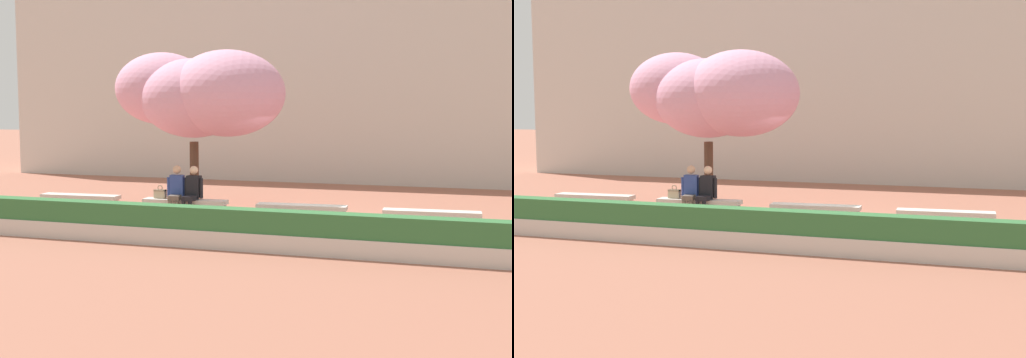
# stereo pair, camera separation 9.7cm
# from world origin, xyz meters

# --- Properties ---
(ground_plane) EXTENTS (100.00, 100.00, 0.00)m
(ground_plane) POSITION_xyz_m (0.00, 0.00, 0.00)
(ground_plane) COLOR #9E604C
(building_facade) EXTENTS (28.32, 4.00, 7.74)m
(building_facade) POSITION_xyz_m (0.00, 10.49, 3.87)
(building_facade) COLOR beige
(building_facade) RESTS_ON ground
(stone_bench_west_end) EXTENTS (2.17, 0.55, 0.45)m
(stone_bench_west_end) POSITION_xyz_m (-6.01, 0.00, 0.31)
(stone_bench_west_end) COLOR beige
(stone_bench_west_end) RESTS_ON ground
(stone_bench_near_west) EXTENTS (2.17, 0.55, 0.45)m
(stone_bench_near_west) POSITION_xyz_m (-3.00, 0.00, 0.31)
(stone_bench_near_west) COLOR beige
(stone_bench_near_west) RESTS_ON ground
(stone_bench_center) EXTENTS (2.17, 0.55, 0.45)m
(stone_bench_center) POSITION_xyz_m (-0.00, 0.00, 0.31)
(stone_bench_center) COLOR beige
(stone_bench_center) RESTS_ON ground
(stone_bench_near_east) EXTENTS (2.17, 0.55, 0.45)m
(stone_bench_near_east) POSITION_xyz_m (3.00, 0.00, 0.31)
(stone_bench_near_east) COLOR beige
(stone_bench_near_east) RESTS_ON ground
(person_seated_left) EXTENTS (0.50, 0.72, 1.29)m
(person_seated_left) POSITION_xyz_m (-3.22, -0.05, 0.70)
(person_seated_left) COLOR black
(person_seated_left) RESTS_ON ground
(person_seated_right) EXTENTS (0.51, 0.70, 1.29)m
(person_seated_right) POSITION_xyz_m (-2.78, -0.05, 0.70)
(person_seated_right) COLOR black
(person_seated_right) RESTS_ON ground
(handbag) EXTENTS (0.30, 0.15, 0.34)m
(handbag) POSITION_xyz_m (-3.68, -0.02, 0.58)
(handbag) COLOR tan
(handbag) RESTS_ON stone_bench_near_west
(cherry_tree_main) EXTENTS (4.76, 3.19, 4.22)m
(cherry_tree_main) POSITION_xyz_m (-3.12, 1.31, 3.08)
(cherry_tree_main) COLOR #513828
(cherry_tree_main) RESTS_ON ground
(planter_hedge_foreground) EXTENTS (17.61, 0.50, 0.80)m
(planter_hedge_foreground) POSITION_xyz_m (0.00, -3.30, 0.39)
(planter_hedge_foreground) COLOR beige
(planter_hedge_foreground) RESTS_ON ground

